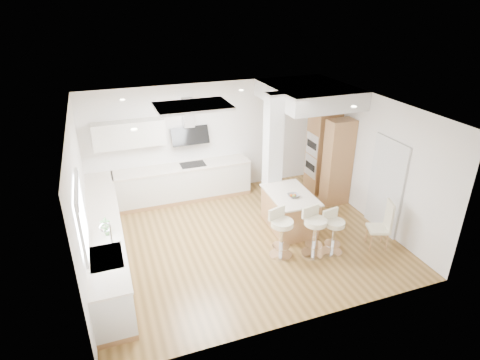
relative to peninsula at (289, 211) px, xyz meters
name	(u,v)px	position (x,y,z in m)	size (l,w,h in m)	color
ground	(243,239)	(-1.11, -0.12, -0.41)	(6.00, 6.00, 0.00)	olive
ceiling	(243,239)	(-1.11, -0.12, -0.41)	(6.00, 5.00, 0.02)	silver
wall_back	(209,139)	(-1.11, 2.38, 0.99)	(6.00, 0.04, 2.80)	white
wall_left	(81,204)	(-4.11, -0.12, 0.99)	(0.04, 5.00, 2.80)	white
wall_right	(372,159)	(1.89, -0.12, 0.99)	(0.04, 5.00, 2.80)	white
skylight	(193,106)	(-1.90, 0.48, 2.36)	(4.10, 2.10, 0.06)	silver
window_left	(81,213)	(-4.07, -1.02, 1.28)	(0.06, 1.28, 1.07)	white
doorway_right	(386,187)	(1.86, -0.72, 0.59)	(0.05, 1.00, 2.10)	#4A433A
counter_left	(106,239)	(-3.81, 0.12, 0.05)	(0.63, 4.50, 1.35)	#AE7B4A
counter_back	(176,174)	(-2.03, 2.11, 0.28)	(3.62, 0.63, 2.50)	#AE7B4A
pillar	(273,155)	(-0.06, 0.83, 0.99)	(0.35, 0.35, 2.80)	silver
soffit	(308,94)	(0.99, 1.28, 2.19)	(1.78, 2.20, 0.40)	silver
oven_column	(328,156)	(1.57, 1.11, 0.64)	(0.63, 1.21, 2.10)	#AE7B4A
peninsula	(289,211)	(0.00, 0.00, 0.00)	(0.93, 1.37, 0.88)	#AE7B4A
bar_stool_a	(281,231)	(-0.62, -0.89, 0.15)	(0.57, 0.57, 1.00)	white
bar_stool_b	(314,229)	(0.00, -1.06, 0.15)	(0.54, 0.54, 1.01)	white
bar_stool_c	(333,230)	(0.38, -1.14, 0.10)	(0.47, 0.47, 0.92)	white
dining_chair	(384,223)	(1.43, -1.31, 0.13)	(0.51, 0.51, 1.02)	beige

